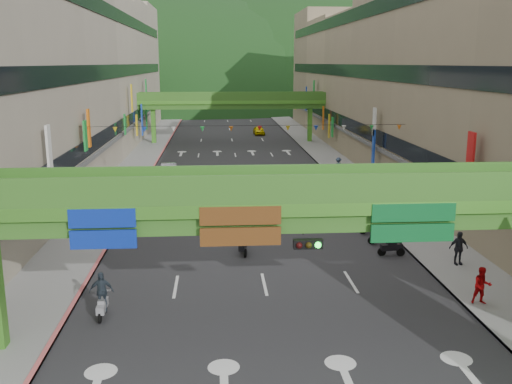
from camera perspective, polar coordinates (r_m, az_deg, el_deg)
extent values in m
cube|color=#28282B|center=(66.23, -1.96, 3.17)|extent=(18.00, 140.00, 0.02)
cube|color=gray|center=(66.74, -11.46, 3.06)|extent=(4.00, 140.00, 0.15)
cube|color=gray|center=(67.51, 7.42, 3.31)|extent=(4.00, 140.00, 0.15)
cube|color=#CC5959|center=(66.51, -9.83, 3.10)|extent=(0.20, 140.00, 0.18)
cube|color=gray|center=(67.16, 5.83, 3.32)|extent=(0.20, 140.00, 0.18)
cube|color=#9E937F|center=(67.36, -18.70, 10.80)|extent=(12.00, 95.00, 19.00)
cube|color=black|center=(66.46, -13.29, 6.52)|extent=(0.08, 90.25, 1.40)
cube|color=black|center=(66.11, -13.56, 11.69)|extent=(0.08, 90.25, 1.40)
cube|color=black|center=(66.31, -13.84, 16.88)|extent=(0.08, 90.25, 1.40)
cube|color=gray|center=(68.68, 14.34, 11.10)|extent=(12.00, 95.00, 19.00)
cube|color=black|center=(67.38, 9.16, 6.78)|extent=(0.08, 90.25, 1.40)
cube|color=black|center=(67.03, 9.35, 11.89)|extent=(0.08, 90.25, 1.40)
cube|color=black|center=(67.22, 9.54, 17.00)|extent=(0.08, 90.25, 1.40)
cube|color=#4C9E2D|center=(22.04, 2.21, -1.19)|extent=(28.00, 2.20, 0.50)
cube|color=#387223|center=(22.19, 2.20, -2.69)|extent=(28.00, 1.76, 0.70)
cube|color=#387223|center=(20.85, 2.54, 0.26)|extent=(28.00, 0.12, 1.10)
cube|color=#387223|center=(22.87, 1.94, 1.39)|extent=(28.00, 0.12, 1.10)
cube|color=navy|center=(21.43, -15.06, -3.70)|extent=(2.40, 0.12, 1.50)
cube|color=#593314|center=(21.04, -1.56, -3.55)|extent=(3.00, 0.12, 1.50)
cube|color=#0C5926|center=(22.28, 15.42, -3.09)|extent=(3.20, 0.12, 1.50)
cube|color=black|center=(21.34, 5.22, -5.19)|extent=(1.10, 0.28, 0.35)
cube|color=#4C9E2D|center=(80.46, -2.40, 8.99)|extent=(28.00, 2.20, 0.50)
cube|color=#387223|center=(80.51, -2.39, 8.57)|extent=(28.00, 1.76, 0.70)
cube|color=#4C9E2D|center=(81.18, -10.21, 6.46)|extent=(0.60, 0.60, 4.80)
cube|color=#4C9E2D|center=(81.82, 5.40, 6.66)|extent=(0.60, 0.60, 4.80)
cube|color=#387223|center=(79.38, -2.38, 9.52)|extent=(28.00, 0.12, 1.10)
cube|color=#387223|center=(81.45, -2.43, 9.60)|extent=(28.00, 0.12, 1.10)
ellipsoid|color=#1C4419|center=(176.06, -8.27, 9.06)|extent=(168.00, 140.00, 112.00)
ellipsoid|color=#1C4419|center=(197.47, 3.97, 9.55)|extent=(208.00, 176.00, 128.00)
cylinder|color=black|center=(45.58, -1.07, 6.66)|extent=(26.00, 0.03, 0.03)
cone|color=red|center=(46.66, -16.68, 5.96)|extent=(0.36, 0.36, 0.40)
cone|color=gold|center=(46.22, -13.91, 6.06)|extent=(0.36, 0.36, 0.40)
cone|color=#193FB2|center=(45.89, -11.10, 6.15)|extent=(0.36, 0.36, 0.40)
cone|color=silver|center=(45.66, -8.25, 6.22)|extent=(0.36, 0.36, 0.40)
cone|color=#198C33|center=(45.56, -5.39, 6.28)|extent=(0.36, 0.36, 0.40)
cone|color=orange|center=(45.56, -2.51, 6.33)|extent=(0.36, 0.36, 0.40)
cone|color=red|center=(45.68, 0.36, 6.36)|extent=(0.36, 0.36, 0.40)
cone|color=gold|center=(45.91, 3.21, 6.37)|extent=(0.36, 0.36, 0.40)
cone|color=#193FB2|center=(46.25, 6.02, 6.37)|extent=(0.36, 0.36, 0.40)
cone|color=silver|center=(46.70, 8.78, 6.35)|extent=(0.36, 0.36, 0.40)
cone|color=#198C33|center=(47.25, 11.49, 6.32)|extent=(0.36, 0.36, 0.40)
cone|color=orange|center=(47.91, 14.12, 6.28)|extent=(0.36, 0.36, 0.40)
cube|color=black|center=(33.76, -1.30, -5.37)|extent=(0.60, 1.34, 0.35)
cube|color=black|center=(33.68, -1.30, -4.96)|extent=(0.40, 0.60, 0.18)
cube|color=black|center=(34.12, -1.54, -4.29)|extent=(0.55, 0.17, 0.06)
cylinder|color=black|center=(34.36, -1.53, -5.57)|extent=(0.20, 0.51, 0.50)
cylinder|color=black|center=(33.35, -1.07, -6.14)|extent=(0.20, 0.51, 0.50)
imported|color=#38444D|center=(33.58, -1.31, -4.38)|extent=(0.66, 0.50, 1.62)
cube|color=black|center=(48.17, -0.24, 0.18)|extent=(0.56, 1.34, 0.35)
cube|color=black|center=(48.11, -0.24, 0.47)|extent=(0.39, 0.59, 0.18)
cube|color=black|center=(48.60, -0.18, 0.89)|extent=(0.55, 0.15, 0.06)
cylinder|color=black|center=(48.77, -0.18, -0.03)|extent=(0.18, 0.51, 0.50)
cylinder|color=black|center=(47.70, -0.31, -0.32)|extent=(0.18, 0.51, 0.50)
imported|color=#8B323E|center=(48.03, -0.24, 0.94)|extent=(0.92, 0.77, 1.71)
cube|color=gray|center=(26.63, -15.12, -10.95)|extent=(0.38, 1.31, 0.35)
cube|color=gray|center=(26.53, -15.15, -10.45)|extent=(0.31, 0.56, 0.18)
cube|color=gray|center=(26.93, -14.94, -9.51)|extent=(0.55, 0.07, 0.06)
cylinder|color=black|center=(27.24, -14.84, -11.06)|extent=(0.11, 0.50, 0.50)
cylinder|color=black|center=(26.26, -15.34, -12.02)|extent=(0.11, 0.50, 0.50)
imported|color=#28333D|center=(26.36, -15.21, -9.56)|extent=(1.06, 0.46, 1.79)
cube|color=maroon|center=(50.34, -2.63, 0.72)|extent=(0.40, 1.31, 0.35)
cube|color=maroon|center=(50.28, -2.63, 1.00)|extent=(0.32, 0.56, 0.18)
cube|color=maroon|center=(50.77, -2.63, 1.40)|extent=(0.55, 0.08, 0.06)
cylinder|color=black|center=(50.94, -2.62, 0.52)|extent=(0.12, 0.50, 0.50)
cylinder|color=black|center=(49.86, -2.63, 0.25)|extent=(0.12, 0.50, 0.50)
imported|color=#35353C|center=(50.19, -2.64, 1.51)|extent=(0.92, 0.62, 1.83)
cube|color=black|center=(34.39, 13.39, -5.38)|extent=(1.33, 0.50, 0.35)
cube|color=black|center=(34.31, 13.42, -4.98)|extent=(0.58, 0.36, 0.18)
cube|color=black|center=(34.35, 14.34, -4.58)|extent=(0.12, 0.55, 0.06)
cylinder|color=black|center=(34.59, 14.27, -5.85)|extent=(0.51, 0.16, 0.50)
cylinder|color=black|center=(34.38, 12.46, -5.86)|extent=(0.51, 0.16, 0.50)
cube|color=black|center=(36.39, 12.37, -4.32)|extent=(1.33, 0.50, 0.35)
cube|color=black|center=(36.32, 12.39, -3.94)|extent=(0.58, 0.36, 0.18)
cube|color=black|center=(36.35, 13.27, -3.56)|extent=(0.12, 0.55, 0.06)
cylinder|color=black|center=(36.58, 13.20, -4.76)|extent=(0.51, 0.16, 0.50)
cylinder|color=black|center=(36.39, 11.49, -4.77)|extent=(0.51, 0.16, 0.50)
cube|color=black|center=(38.42, 11.46, -3.36)|extent=(1.33, 0.50, 0.35)
cube|color=black|center=(38.35, 11.48, -3.00)|extent=(0.58, 0.36, 0.18)
cube|color=black|center=(38.37, 12.30, -2.64)|extent=(0.12, 0.55, 0.06)
cylinder|color=black|center=(38.59, 12.25, -3.79)|extent=(0.51, 0.16, 0.50)
cylinder|color=black|center=(38.42, 10.63, -3.79)|extent=(0.51, 0.16, 0.50)
cube|color=black|center=(40.46, 10.64, -2.50)|extent=(1.33, 0.50, 0.35)
cube|color=black|center=(40.40, 10.66, -2.16)|extent=(0.58, 0.36, 0.18)
cube|color=black|center=(40.42, 11.44, -1.82)|extent=(0.12, 0.55, 0.06)
cylinder|color=black|center=(40.62, 11.39, -2.91)|extent=(0.51, 0.16, 0.50)
cylinder|color=black|center=(40.47, 9.85, -2.91)|extent=(0.51, 0.16, 0.50)
cube|color=black|center=(42.52, 9.90, -1.73)|extent=(1.33, 0.50, 0.35)
cube|color=black|center=(42.46, 9.91, -1.40)|extent=(0.58, 0.36, 0.18)
cube|color=black|center=(42.47, 10.66, -1.08)|extent=(0.12, 0.55, 0.06)
cylinder|color=black|center=(42.67, 10.62, -2.12)|extent=(0.51, 0.16, 0.50)
cylinder|color=black|center=(42.53, 9.15, -2.11)|extent=(0.51, 0.16, 0.50)
imported|color=#93939A|center=(56.44, -8.71, 2.08)|extent=(1.97, 4.49, 1.43)
imported|color=#DABE00|center=(90.12, 0.29, 6.16)|extent=(1.75, 3.96, 1.32)
imported|color=#B1070A|center=(28.65, 21.65, -8.98)|extent=(0.93, 0.77, 1.77)
imported|color=#222329|center=(33.55, 19.57, -5.54)|extent=(1.14, 0.55, 1.88)
imported|color=#34445A|center=(57.49, 8.23, 2.44)|extent=(0.82, 0.53, 1.74)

